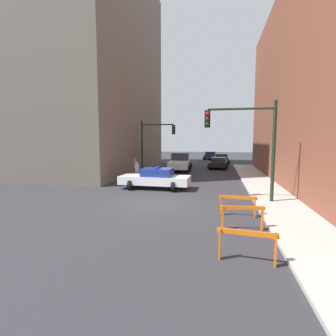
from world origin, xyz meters
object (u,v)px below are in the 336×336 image
pedestrian_crossing (137,172)px  parked_car_far (211,155)px  barrier_front (247,241)px  traffic_light_far (153,139)px  white_truck (180,162)px  barrier_back (238,202)px  police_car (156,178)px  traffic_light_near (250,136)px  barrier_mid (242,213)px  pedestrian_corner (136,168)px  parked_car_near (218,163)px  parked_car_mid (221,158)px

pedestrian_crossing → parked_car_far: bearing=52.4°
parked_car_far → barrier_front: size_ratio=2.78×
pedestrian_crossing → traffic_light_far: bearing=65.9°
white_truck → barrier_back: size_ratio=3.45×
police_car → parked_car_far: bearing=-3.8°
police_car → barrier_back: (5.03, -5.61, -0.11)m
parked_car_far → white_truck: bearing=-94.5°
traffic_light_near → barrier_front: 7.80m
pedestrian_crossing → barrier_mid: pedestrian_crossing is taller
barrier_mid → white_truck: bearing=105.5°
traffic_light_far → pedestrian_crossing: size_ratio=3.13×
pedestrian_crossing → barrier_back: (6.92, -7.43, -0.24)m
pedestrian_crossing → traffic_light_near: bearing=-58.8°
pedestrian_corner → white_truck: bearing=3.8°
pedestrian_crossing → pedestrian_corner: size_ratio=1.00×
parked_car_near → traffic_light_far: bearing=-134.5°
white_truck → parked_car_far: white_truck is taller
parked_car_near → barrier_front: bearing=-84.0°
parked_car_mid → pedestrian_corner: (-7.64, -16.37, 0.19)m
parked_car_mid → parked_car_far: bearing=102.7°
traffic_light_near → police_car: 7.04m
pedestrian_crossing → pedestrian_corner: (-1.16, 3.22, 0.00)m
pedestrian_corner → traffic_light_far: bearing=17.7°
traffic_light_near → barrier_mid: size_ratio=3.26×
traffic_light_far → barrier_back: 15.77m
pedestrian_corner → barrier_front: 17.09m
pedestrian_corner → barrier_mid: (8.14, -12.40, -0.24)m
white_truck → pedestrian_crossing: size_ratio=3.32×
barrier_front → barrier_mid: 2.69m
pedestrian_corner → barrier_mid: pedestrian_corner is taller
traffic_light_near → white_truck: bearing=112.8°
traffic_light_far → parked_car_near: traffic_light_far is taller
traffic_light_far → pedestrian_corner: bearing=-104.7°
pedestrian_crossing → barrier_front: pedestrian_crossing is taller
parked_car_mid → barrier_mid: (0.49, -28.77, -0.06)m
police_car → barrier_front: (4.97, -10.06, -0.11)m
police_car → parked_car_mid: size_ratio=1.09×
pedestrian_corner → parked_car_near: bearing=-7.3°
parked_car_far → barrier_back: (2.18, -33.66, -0.06)m
pedestrian_crossing → barrier_mid: bearing=-80.2°
white_truck → barrier_mid: (5.01, -18.12, -0.29)m
traffic_light_near → barrier_back: traffic_light_near is taller
pedestrian_crossing → barrier_front: bearing=-87.4°
barrier_mid → traffic_light_far: bearing=115.4°
police_car → parked_car_far: (2.85, 28.05, -0.05)m
traffic_light_far → pedestrian_crossing: 6.78m
parked_car_mid → pedestrian_crossing: (-6.48, -19.58, 0.19)m
parked_car_mid → parked_car_far: 6.88m
parked_car_far → barrier_back: 33.74m
parked_car_far → barrier_front: bearing=-82.2°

